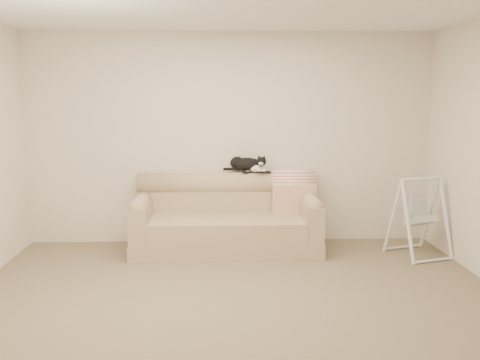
# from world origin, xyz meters

# --- Properties ---
(ground_plane) EXTENTS (5.00, 5.00, 0.00)m
(ground_plane) POSITION_xyz_m (0.00, 0.00, 0.00)
(ground_plane) COLOR brown
(ground_plane) RESTS_ON ground
(room_shell) EXTENTS (5.04, 4.04, 2.60)m
(room_shell) POSITION_xyz_m (0.00, 0.00, 1.53)
(room_shell) COLOR beige
(room_shell) RESTS_ON ground
(sofa) EXTENTS (2.20, 0.93, 0.90)m
(sofa) POSITION_xyz_m (-0.06, 1.62, 0.35)
(sofa) COLOR tan
(sofa) RESTS_ON ground
(remote_a) EXTENTS (0.18, 0.13, 0.03)m
(remote_a) POSITION_xyz_m (0.23, 1.84, 0.91)
(remote_a) COLOR black
(remote_a) RESTS_ON sofa
(remote_b) EXTENTS (0.18, 0.11, 0.02)m
(remote_b) POSITION_xyz_m (0.41, 1.85, 0.91)
(remote_b) COLOR black
(remote_b) RESTS_ON sofa
(tuxedo_cat) EXTENTS (0.54, 0.33, 0.21)m
(tuxedo_cat) POSITION_xyz_m (0.20, 1.88, 1.00)
(tuxedo_cat) COLOR black
(tuxedo_cat) RESTS_ON sofa
(throw_blanket) EXTENTS (0.53, 0.38, 0.58)m
(throw_blanket) POSITION_xyz_m (0.77, 1.84, 0.72)
(throw_blanket) COLOR #D26844
(throw_blanket) RESTS_ON sofa
(baby_swing) EXTENTS (0.70, 0.73, 0.92)m
(baby_swing) POSITION_xyz_m (2.15, 1.28, 0.46)
(baby_swing) COLOR white
(baby_swing) RESTS_ON ground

